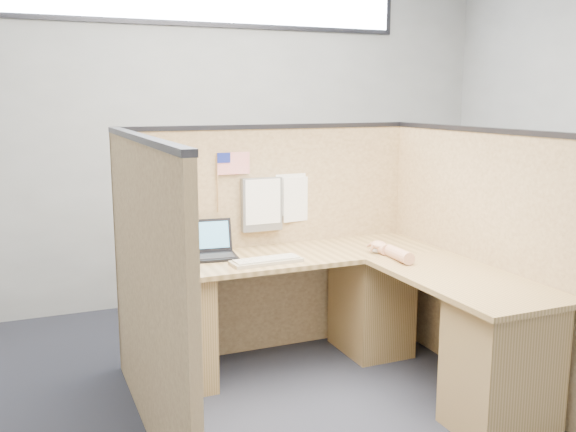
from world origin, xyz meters
name	(u,v)px	position (x,y,z in m)	size (l,w,h in m)	color
floor	(337,409)	(0.00, 0.00, 0.00)	(5.00, 5.00, 0.00)	black
wall_back	(216,134)	(0.00, 2.25, 1.40)	(5.00, 5.00, 0.00)	#929597
clerestory_window	(213,3)	(0.00, 2.23, 2.45)	(3.30, 0.04, 0.38)	#232328
cubicle_partitions	(306,257)	(0.00, 0.43, 0.77)	(2.06, 1.83, 1.53)	olive
l_desk	(344,321)	(0.18, 0.29, 0.39)	(1.95, 1.75, 0.73)	brown
laptop	(209,248)	(-0.48, 0.82, 0.78)	(0.32, 0.32, 0.22)	black
keyboard	(266,261)	(-0.22, 0.52, 0.74)	(0.44, 0.17, 0.03)	gray
mouse	(378,249)	(0.53, 0.49, 0.75)	(0.11, 0.07, 0.05)	#BBBCC0
hand_forearm	(392,252)	(0.54, 0.34, 0.77)	(0.12, 0.41, 0.09)	tan
blue_poster	(137,171)	(-0.88, 0.97, 1.27)	(0.17, 0.00, 0.23)	navy
american_flag	(230,166)	(-0.30, 0.96, 1.27)	(0.22, 0.01, 0.38)	olive
file_holder	(262,204)	(-0.09, 0.94, 1.01)	(0.27, 0.05, 0.35)	slate
paper_left	(299,199)	(0.19, 0.97, 1.03)	(0.24, 0.00, 0.30)	white
paper_right	(291,195)	(0.13, 0.97, 1.06)	(0.22, 0.00, 0.28)	white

